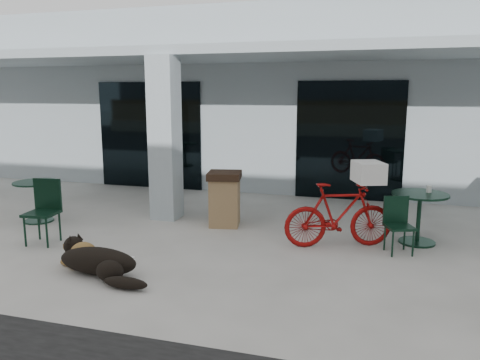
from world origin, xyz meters
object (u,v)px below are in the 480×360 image
(cafe_table_near, at_px, (37,202))
(cafe_chair_near, at_px, (41,212))
(bicycle, at_px, (339,215))
(trash_receptacle, at_px, (225,199))
(dog, at_px, (98,259))
(cafe_chair_far_a, at_px, (400,226))
(cafe_table_far, at_px, (419,218))

(cafe_table_near, relative_size, cafe_chair_near, 0.79)
(bicycle, bearing_deg, trash_receptacle, 51.91)
(bicycle, bearing_deg, dog, 104.29)
(cafe_chair_near, distance_m, cafe_chair_far_a, 5.67)
(bicycle, height_order, cafe_chair_far_a, bicycle)
(dog, bearing_deg, cafe_chair_near, 171.86)
(dog, height_order, cafe_chair_far_a, cafe_chair_far_a)
(bicycle, bearing_deg, cafe_table_far, -86.72)
(cafe_chair_near, xyz_separation_m, trash_receptacle, (2.52, 1.85, -0.02))
(cafe_table_near, xyz_separation_m, trash_receptacle, (3.51, 0.75, 0.12))
(cafe_chair_near, distance_m, cafe_table_far, 6.13)
(bicycle, xyz_separation_m, cafe_chair_near, (-4.64, -1.19, 0.00))
(bicycle, xyz_separation_m, cafe_table_far, (1.24, 0.55, -0.10))
(trash_receptacle, bearing_deg, cafe_chair_near, -143.63)
(trash_receptacle, bearing_deg, cafe_table_near, -167.88)
(cafe_chair_far_a, bearing_deg, bicycle, 155.95)
(bicycle, bearing_deg, cafe_chair_near, 83.65)
(dog, distance_m, cafe_chair_far_a, 4.44)
(bicycle, distance_m, trash_receptacle, 2.22)
(cafe_table_near, bearing_deg, cafe_chair_near, -47.94)
(cafe_table_near, bearing_deg, dog, -37.69)
(cafe_table_near, height_order, cafe_chair_far_a, cafe_chair_far_a)
(cafe_chair_near, bearing_deg, cafe_table_near, 125.43)
(cafe_table_far, height_order, trash_receptacle, trash_receptacle)
(cafe_chair_near, height_order, cafe_table_far, cafe_chair_near)
(bicycle, relative_size, cafe_chair_far_a, 2.01)
(bicycle, bearing_deg, cafe_chair_far_a, -114.44)
(cafe_chair_near, distance_m, trash_receptacle, 3.13)
(cafe_chair_far_a, height_order, trash_receptacle, trash_receptacle)
(cafe_chair_near, xyz_separation_m, cafe_chair_far_a, (5.56, 1.13, -0.09))
(trash_receptacle, bearing_deg, cafe_chair_far_a, -13.36)
(cafe_chair_near, relative_size, trash_receptacle, 1.04)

